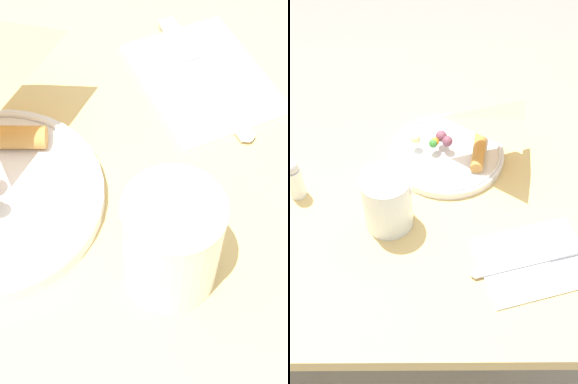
{
  "view_description": "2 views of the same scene",
  "coord_description": "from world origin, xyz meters",
  "views": [
    {
      "loc": [
        0.2,
        0.1,
        1.21
      ],
      "look_at": [
        -0.12,
        0.15,
        0.75
      ],
      "focal_mm": 55.0,
      "sensor_mm": 36.0,
      "label": 1
    },
    {
      "loc": [
        -0.12,
        0.67,
        1.4
      ],
      "look_at": [
        -0.12,
        0.11,
        0.75
      ],
      "focal_mm": 45.0,
      "sensor_mm": 36.0,
      "label": 2
    }
  ],
  "objects": [
    {
      "name": "milk_glass",
      "position": [
        -0.04,
        0.16,
        0.78
      ],
      "size": [
        0.09,
        0.09,
        0.11
      ],
      "color": "white",
      "rests_on": "dining_table"
    },
    {
      "name": "butter_knife",
      "position": [
        -0.3,
        0.24,
        0.74
      ],
      "size": [
        0.21,
        0.07,
        0.01
      ],
      "rotation": [
        0.0,
        0.0,
        0.26
      ],
      "color": "#B2B2B7",
      "rests_on": "napkin_folded"
    },
    {
      "name": "napkin_folded",
      "position": [
        -0.29,
        0.24,
        0.73
      ],
      "size": [
        0.21,
        0.18,
        0.0
      ],
      "rotation": [
        0.0,
        0.0,
        0.26
      ],
      "color": "silver",
      "rests_on": "dining_table"
    }
  ]
}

